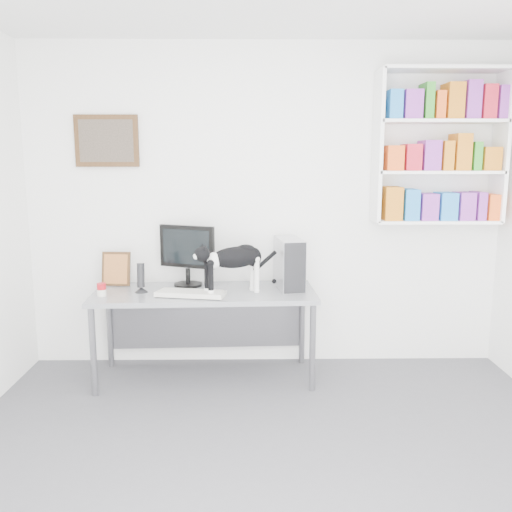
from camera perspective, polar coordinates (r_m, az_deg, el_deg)
name	(u,v)px	position (r m, az deg, el deg)	size (l,w,h in m)	color
room	(278,245)	(2.61, 2.31, 1.19)	(4.01, 4.01, 2.70)	#505055
bookshelf	(439,147)	(4.68, 18.75, 10.82)	(1.03, 0.28, 1.24)	white
wall_art	(107,141)	(4.69, -15.44, 11.60)	(0.52, 0.04, 0.42)	#4E3219
desk	(205,335)	(4.41, -5.35, -8.27)	(1.74, 0.68, 0.73)	gray
monitor	(187,255)	(4.44, -7.22, 0.07)	(0.48, 0.23, 0.51)	black
keyboard	(191,293)	(4.16, -6.87, -3.94)	(0.52, 0.20, 0.04)	beige
pc_tower	(289,263)	(4.36, 3.51, -0.77)	(0.18, 0.40, 0.40)	silver
speaker	(141,277)	(4.32, -12.03, -2.20)	(0.10, 0.10, 0.24)	black
leaning_print	(116,268)	(4.60, -14.51, -1.25)	(0.23, 0.09, 0.29)	#4E3219
soup_can	(102,290)	(4.29, -15.95, -3.43)	(0.07, 0.07, 0.10)	#B20F18
cat	(234,269)	(4.16, -2.33, -1.43)	(0.63, 0.17, 0.39)	black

